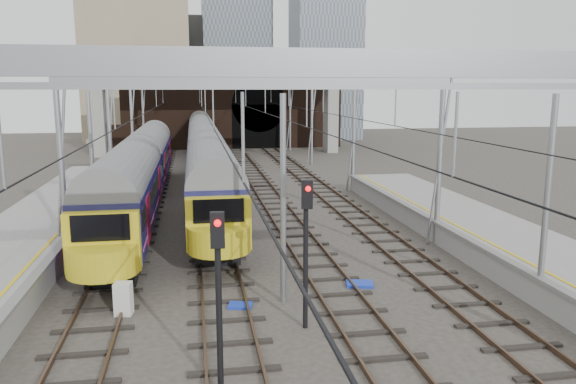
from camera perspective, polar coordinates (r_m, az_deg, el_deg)
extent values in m
plane|color=#38332D|center=(17.66, 0.58, -13.41)|extent=(160.00, 160.00, 0.00)
cube|color=slate|center=(20.08, -24.61, -8.19)|extent=(0.35, 55.00, 0.12)
cube|color=gold|center=(20.20, -26.01, -8.00)|extent=(0.12, 55.00, 0.01)
cube|color=slate|center=(19.13, 26.63, -9.28)|extent=(0.35, 47.00, 0.12)
cube|color=#4C3828|center=(31.92, -16.32, -2.70)|extent=(0.08, 80.00, 0.16)
cube|color=#4C3828|center=(31.78, -13.74, -2.64)|extent=(0.08, 80.00, 0.16)
cube|color=black|center=(31.86, -15.02, -2.80)|extent=(2.40, 80.00, 0.14)
cube|color=#4C3828|center=(31.68, -9.11, -2.50)|extent=(0.08, 80.00, 0.16)
cube|color=#4C3828|center=(31.72, -6.51, -2.42)|extent=(0.08, 80.00, 0.16)
cube|color=black|center=(31.71, -7.81, -2.59)|extent=(2.40, 80.00, 0.14)
cube|color=#4C3828|center=(31.96, -1.92, -2.26)|extent=(0.08, 80.00, 0.16)
cube|color=#4C3828|center=(32.17, 0.62, -2.17)|extent=(0.08, 80.00, 0.16)
cube|color=black|center=(32.07, -0.64, -2.35)|extent=(2.40, 80.00, 0.14)
cube|color=#4C3828|center=(32.72, 5.04, -1.99)|extent=(0.08, 80.00, 0.16)
cube|color=#4C3828|center=(33.10, 7.46, -1.89)|extent=(0.08, 80.00, 0.16)
cube|color=black|center=(32.92, 6.26, -2.07)|extent=(2.40, 80.00, 0.14)
cube|color=gray|center=(10.30, 6.74, 12.87)|extent=(16.80, 0.28, 0.50)
cylinder|color=gray|center=(24.68, -22.03, 2.39)|extent=(0.24, 0.24, 8.00)
cylinder|color=gray|center=(26.51, 15.16, 3.31)|extent=(0.24, 0.24, 8.00)
cube|color=gray|center=(24.06, -2.82, 11.56)|extent=(16.80, 0.28, 0.50)
cylinder|color=gray|center=(38.39, -17.64, 5.32)|extent=(0.24, 0.24, 8.00)
cylinder|color=gray|center=(39.59, 6.68, 5.88)|extent=(0.24, 0.24, 8.00)
cube|color=gray|center=(37.99, -5.39, 11.15)|extent=(16.80, 0.28, 0.50)
cylinder|color=gray|center=(52.25, -15.56, 6.68)|extent=(0.24, 0.24, 8.00)
cylinder|color=gray|center=(53.15, 2.44, 7.12)|extent=(0.24, 0.24, 8.00)
cube|color=gray|center=(51.96, -6.57, 10.95)|extent=(16.80, 0.28, 0.50)
cylinder|color=gray|center=(64.18, -14.49, 7.38)|extent=(0.24, 0.24, 8.00)
cylinder|color=gray|center=(64.91, 0.21, 7.75)|extent=(0.24, 0.24, 8.00)
cube|color=gray|center=(63.95, -7.18, 10.85)|extent=(16.80, 0.28, 0.50)
cube|color=black|center=(31.09, -15.51, 7.09)|extent=(0.03, 80.00, 0.03)
cube|color=black|center=(30.94, -8.06, 7.35)|extent=(0.03, 80.00, 0.03)
cube|color=black|center=(31.31, -0.66, 7.49)|extent=(0.03, 80.00, 0.03)
cube|color=black|center=(32.18, 6.45, 7.50)|extent=(0.03, 80.00, 0.03)
cube|color=black|center=(68.11, -5.57, 8.25)|extent=(26.00, 2.00, 9.00)
cube|color=black|center=(67.48, -2.92, 6.65)|extent=(6.50, 0.10, 5.20)
cylinder|color=black|center=(67.35, -2.94, 8.86)|extent=(6.50, 0.10, 6.50)
cube|color=black|center=(67.50, -15.72, 5.34)|extent=(6.00, 1.50, 3.00)
cube|color=gray|center=(62.70, -18.59, 7.20)|extent=(1.20, 2.50, 8.20)
cube|color=gray|center=(63.84, 4.36, 7.76)|extent=(1.20, 2.50, 8.20)
cube|color=#58635A|center=(61.96, -7.10, 11.42)|extent=(28.00, 3.00, 1.40)
cube|color=gray|center=(61.98, -7.12, 12.25)|extent=(28.00, 3.00, 0.30)
cube|color=tan|center=(82.28, -14.96, 12.87)|extent=(14.00, 12.00, 22.00)
cube|color=#4C5660|center=(88.59, -5.34, 16.22)|extent=(10.00, 10.00, 32.00)
cube|color=gray|center=(95.90, -9.29, 11.50)|extent=(18.00, 14.00, 18.00)
cube|color=black|center=(51.37, -8.57, 2.80)|extent=(2.00, 59.51, 0.70)
cube|color=#141345|center=(51.16, -8.63, 4.78)|extent=(2.55, 59.51, 2.28)
cylinder|color=slate|center=(51.06, -8.66, 6.05)|extent=(2.50, 59.01, 2.50)
cube|color=black|center=(51.13, -8.64, 5.19)|extent=(2.57, 58.31, 0.68)
cube|color=#C53D85|center=(51.23, -8.61, 4.07)|extent=(2.57, 58.51, 0.11)
cube|color=gold|center=(21.64, -7.05, -3.25)|extent=(2.50, 0.60, 2.08)
cube|color=black|center=(21.35, -7.06, -1.91)|extent=(1.91, 0.08, 0.91)
cube|color=black|center=(34.74, -14.60, -1.12)|extent=(2.00, 29.42, 0.70)
cube|color=#141345|center=(34.44, -14.73, 1.79)|extent=(2.54, 29.42, 2.27)
cylinder|color=slate|center=(34.29, -14.82, 3.66)|extent=(2.49, 28.92, 2.49)
cube|color=black|center=(34.39, -14.76, 2.38)|extent=(2.56, 28.22, 0.68)
cube|color=#C53D85|center=(34.54, -14.69, 0.75)|extent=(2.56, 28.42, 0.11)
cube|color=gold|center=(19.99, -18.35, -4.89)|extent=(2.49, 0.60, 2.07)
cube|color=black|center=(19.69, -18.52, -3.47)|extent=(1.90, 0.08, 0.91)
cylinder|color=black|center=(13.28, -7.03, -11.63)|extent=(0.14, 0.14, 4.35)
cube|color=black|center=(12.51, -7.18, -3.84)|extent=(0.33, 0.21, 0.82)
sphere|color=red|center=(12.35, -7.18, -3.17)|extent=(0.16, 0.16, 0.16)
cylinder|color=black|center=(16.75, 1.80, -6.66)|extent=(0.15, 0.15, 4.43)
cube|color=black|center=(16.11, 1.97, -0.25)|extent=(0.36, 0.27, 0.83)
sphere|color=red|center=(15.96, 2.06, 0.33)|extent=(0.17, 0.17, 0.17)
cube|color=silver|center=(18.99, -16.38, -10.36)|extent=(0.60, 0.53, 1.07)
cube|color=#1835BA|center=(19.09, -4.88, -11.41)|extent=(0.89, 0.72, 0.09)
cube|color=#1835BA|center=(26.54, -6.00, -5.09)|extent=(0.77, 0.56, 0.09)
cube|color=#1835BA|center=(21.09, 7.30, -9.25)|extent=(1.10, 0.89, 0.11)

